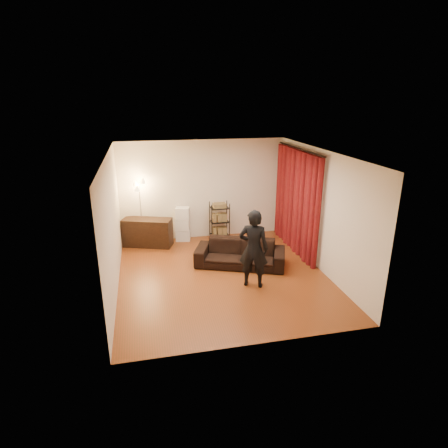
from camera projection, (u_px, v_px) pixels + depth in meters
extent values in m
plane|color=brown|center=(223.00, 275.00, 8.34)|extent=(5.00, 5.00, 0.00)
plane|color=white|center=(222.00, 153.00, 7.45)|extent=(5.00, 5.00, 0.00)
plane|color=beige|center=(203.00, 190.00, 10.20)|extent=(5.00, 0.00, 5.00)
plane|color=beige|center=(258.00, 268.00, 5.59)|extent=(5.00, 0.00, 5.00)
plane|color=beige|center=(112.00, 225.00, 7.44)|extent=(0.00, 5.00, 5.00)
plane|color=beige|center=(321.00, 211.00, 8.35)|extent=(0.00, 5.00, 5.00)
cylinder|color=black|center=(300.00, 149.00, 8.97)|extent=(0.04, 2.65, 0.04)
imported|color=black|center=(240.00, 253.00, 8.73)|extent=(2.21, 1.49, 0.60)
imported|color=black|center=(253.00, 249.00, 7.63)|extent=(0.72, 0.62, 1.67)
cube|color=black|center=(148.00, 232.00, 9.87)|extent=(1.35, 0.87, 0.74)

